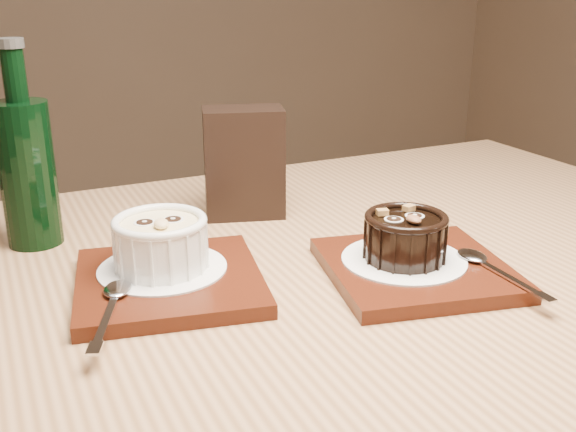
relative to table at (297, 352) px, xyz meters
name	(u,v)px	position (x,y,z in m)	size (l,w,h in m)	color
table	(297,352)	(0.00, 0.00, 0.00)	(1.25, 0.88, 0.75)	#92653F
tray_left	(169,282)	(-0.13, 0.02, 0.10)	(0.18, 0.18, 0.01)	#481A0C
doily_left	(163,268)	(-0.13, 0.04, 0.11)	(0.13, 0.13, 0.00)	white
ramekin_white	(161,241)	(-0.13, 0.04, 0.14)	(0.09, 0.09, 0.06)	white
spoon_left	(111,306)	(-0.19, -0.03, 0.11)	(0.03, 0.13, 0.01)	silver
tray_right	(416,269)	(0.12, -0.04, 0.10)	(0.18, 0.18, 0.01)	#481A0C
doily_right	(404,259)	(0.11, -0.03, 0.11)	(0.13, 0.13, 0.00)	white
ramekin_dark	(405,235)	(0.11, -0.03, 0.13)	(0.09, 0.09, 0.05)	black
spoon_right	(494,268)	(0.18, -0.09, 0.11)	(0.03, 0.13, 0.01)	silver
condiment_stand	(244,163)	(0.01, 0.20, 0.16)	(0.10, 0.06, 0.14)	black
green_bottle	(27,168)	(-0.25, 0.20, 0.18)	(0.06, 0.06, 0.23)	black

